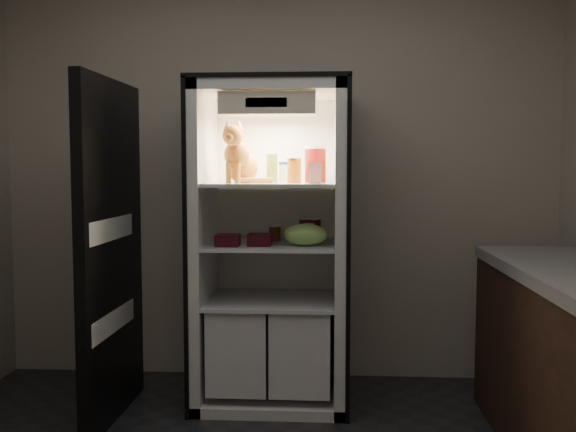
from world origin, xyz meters
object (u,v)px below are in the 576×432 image
soda_can_a (305,230)px  grape_bag (306,235)px  parmesan_shaker (272,168)px  berry_box_right (260,240)px  refrigerator (272,266)px  soda_can_b (315,230)px  mayo_tub (286,172)px  soda_can_c (309,234)px  condiment_jar (275,233)px  pepper_jar (315,164)px  salsa_jar (294,171)px  tabby_cat (240,160)px  berry_box_left (228,240)px  cream_carton (315,173)px

soda_can_a → grape_bag: size_ratio=0.56×
parmesan_shaker → berry_box_right: bearing=-108.5°
soda_can_a → refrigerator: bearing=179.7°
soda_can_b → mayo_tub: bearing=162.6°
soda_can_a → soda_can_c: soda_can_a is taller
mayo_tub → berry_box_right: size_ratio=0.92×
refrigerator → condiment_jar: 0.20m
soda_can_c → berry_box_right: (-0.27, -0.04, -0.03)m
soda_can_a → pepper_jar: bearing=21.8°
refrigerator → mayo_tub: bearing=29.8°
salsa_jar → soda_can_b: bearing=33.9°
pepper_jar → grape_bag: 0.45m
mayo_tub → soda_can_a: bearing=-20.5°
tabby_cat → berry_box_right: 0.48m
soda_can_c → tabby_cat: bearing=171.4°
condiment_jar → berry_box_left: condiment_jar is taller
parmesan_shaker → soda_can_b: size_ratio=1.22×
soda_can_b → soda_can_c: size_ratio=1.12×
tabby_cat → parmesan_shaker: size_ratio=2.11×
cream_carton → grape_bag: cream_carton is taller
parmesan_shaker → soda_can_a: bearing=9.4°
refrigerator → salsa_jar: size_ratio=13.49×
cream_carton → soda_can_c: size_ratio=0.95×
parmesan_shaker → soda_can_b: parmesan_shaker is taller
salsa_jar → grape_bag: (0.07, -0.10, -0.36)m
refrigerator → soda_can_c: 0.34m
tabby_cat → salsa_jar: (0.31, 0.01, -0.06)m
berry_box_right → tabby_cat: bearing=141.7°
pepper_jar → berry_box_left: pepper_jar is taller
mayo_tub → cream_carton: (0.18, -0.26, -0.00)m
refrigerator → mayo_tub: refrigerator is taller
refrigerator → berry_box_right: size_ratio=14.39×
parmesan_shaker → berry_box_left: 0.50m
soda_can_b → berry_box_left: soda_can_b is taller
salsa_jar → soda_can_a: bearing=54.4°
pepper_jar → refrigerator: bearing=-175.1°
cream_carton → condiment_jar: size_ratio=1.20×
mayo_tub → salsa_jar: bearing=-66.8°
pepper_jar → berry_box_right: size_ratio=1.62×
parmesan_shaker → soda_can_b: 0.44m
tabby_cat → soda_can_c: (0.40, -0.06, -0.42)m
tabby_cat → salsa_jar: tabby_cat is taller
condiment_jar → berry_box_right: (-0.07, -0.22, -0.02)m
salsa_jar → cream_carton: (0.12, -0.13, -0.01)m
refrigerator → mayo_tub: size_ratio=15.59×
tabby_cat → soda_can_b: (0.43, 0.09, -0.41)m
refrigerator → parmesan_shaker: 0.58m
pepper_jar → berry_box_right: 0.57m
mayo_tub → berry_box_right: (-0.13, -0.24, -0.38)m
parmesan_shaker → mayo_tub: parmesan_shaker is taller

